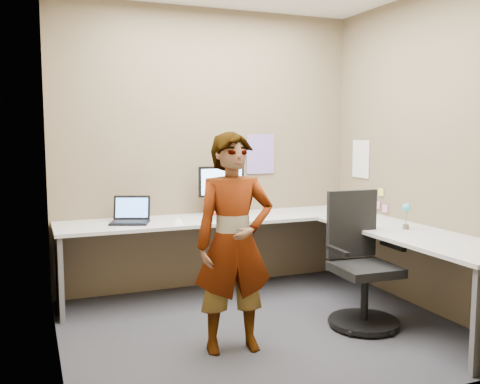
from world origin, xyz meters
name	(u,v)px	position (x,y,z in m)	size (l,w,h in m)	color
ground	(262,328)	(0.00, 0.00, 0.00)	(3.00, 3.00, 0.00)	#242429
wall_back	(208,150)	(0.00, 1.30, 1.35)	(3.00, 3.00, 0.00)	#736147
wall_right	(423,152)	(1.50, 0.00, 1.35)	(2.70, 2.70, 0.00)	#736147
wall_left	(52,159)	(-1.50, 0.00, 1.35)	(2.70, 2.70, 0.00)	#736147
desk	(290,241)	(0.44, 0.39, 0.59)	(2.98, 2.58, 0.73)	#AEAEAE
paper_ream	(222,213)	(0.06, 1.08, 0.76)	(0.27, 0.20, 0.05)	#B52D12
monitor	(221,184)	(0.06, 1.09, 1.03)	(0.44, 0.15, 0.41)	black
laptop	(131,216)	(-0.83, 0.99, 0.79)	(0.40, 0.36, 0.23)	black
trackball_mouse	(214,217)	(-0.10, 0.87, 0.76)	(0.12, 0.08, 0.07)	#B7B7BC
origami	(178,220)	(-0.45, 0.79, 0.76)	(0.10, 0.10, 0.06)	white
stapler	(362,215)	(1.22, 0.47, 0.76)	(0.15, 0.04, 0.06)	black
flower	(406,212)	(1.22, -0.16, 0.87)	(0.07, 0.07, 0.22)	brown
calendar_purple	(260,154)	(0.55, 1.29, 1.30)	(0.30, 0.01, 0.40)	#846BB7
calendar_white	(361,159)	(1.49, 0.90, 1.25)	(0.01, 0.28, 0.38)	white
sticky_note_a	(381,192)	(1.49, 0.55, 0.95)	(0.01, 0.07, 0.07)	#F2E059
sticky_note_b	(378,205)	(1.49, 0.60, 0.82)	(0.01, 0.07, 0.07)	pink
sticky_note_c	(385,209)	(1.49, 0.48, 0.80)	(0.01, 0.07, 0.07)	pink
sticky_note_d	(372,193)	(1.49, 0.70, 0.92)	(0.01, 0.07, 0.07)	#F2E059
office_chair	(361,272)	(0.76, -0.20, 0.43)	(0.55, 0.55, 1.04)	black
person	(234,243)	(-0.34, -0.29, 0.76)	(0.56, 0.37, 1.53)	#999399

